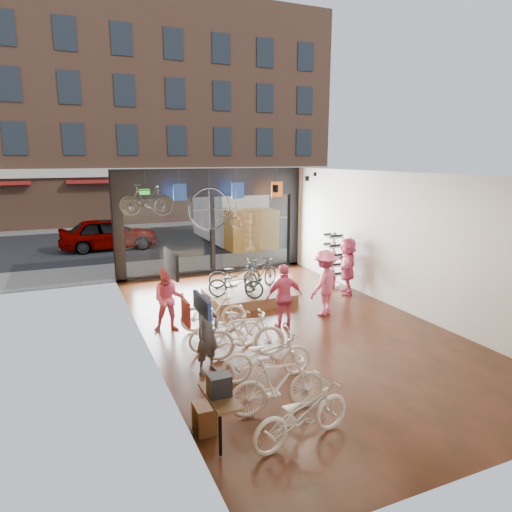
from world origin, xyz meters
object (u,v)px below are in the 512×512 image
display_bike_mid (261,274)px  display_bike_left (236,284)px  floor_bike_0 (302,413)px  sunglasses_rack (332,260)px  customer_1 (169,299)px  floor_bike_2 (267,356)px  floor_bike_5 (214,312)px  floor_bike_3 (244,335)px  display_bike_right (235,274)px  display_platform (248,296)px  customer_0 (207,334)px  customer_5 (347,266)px  customer_2 (284,297)px  penny_farthing (218,210)px  floor_bike_1 (278,384)px  floor_bike_4 (226,330)px  customer_3 (324,283)px  street_car (108,234)px  hung_bike (146,200)px  box_truck (235,216)px

display_bike_mid → display_bike_left: bearing=88.0°
floor_bike_0 → sunglasses_rack: 8.55m
customer_1 → sunglasses_rack: sunglasses_rack is taller
floor_bike_2 → display_bike_mid: bearing=-17.8°
floor_bike_5 → sunglasses_rack: 5.24m
customer_1 → floor_bike_3: bearing=-50.5°
floor_bike_2 → floor_bike_3: (-0.06, 1.02, 0.06)m
display_bike_right → display_platform: bearing=-142.4°
customer_0 → customer_5: bearing=1.8°
display_bike_right → customer_2: bearing=-161.4°
sunglasses_rack → penny_farthing: (-3.27, 1.81, 1.60)m
floor_bike_1 → floor_bike_3: size_ratio=0.96×
display_bike_right → floor_bike_3: bearing=176.5°
floor_bike_1 → display_platform: 6.07m
floor_bike_4 → customer_3: (3.20, 1.09, 0.45)m
street_car → penny_farthing: size_ratio=2.48×
penny_farthing → hung_bike: 2.37m
customer_2 → penny_farthing: bearing=-85.5°
customer_2 → floor_bike_2: bearing=58.8°
floor_bike_2 → display_bike_right: display_bike_right is taller
floor_bike_1 → hung_bike: (-0.66, 7.77, 2.41)m
floor_bike_2 → customer_3: size_ratio=1.01×
floor_bike_2 → hung_bike: (-0.99, 6.62, 2.45)m
display_platform → penny_farthing: penny_farthing is taller
customer_1 → hung_bike: 4.00m
display_platform → display_bike_mid: (0.43, 0.07, 0.63)m
display_bike_left → floor_bike_5: bearing=173.3°
floor_bike_0 → customer_0: customer_0 is taller
floor_bike_5 → display_bike_right: (1.46, 2.35, 0.23)m
street_car → floor_bike_3: bearing=-174.2°
floor_bike_0 → penny_farthing: size_ratio=1.00×
box_truck → display_platform: (-2.94, -8.80, -1.22)m
display_bike_right → customer_3: size_ratio=0.89×
street_car → floor_bike_5: 11.70m
floor_bike_1 → floor_bike_4: bearing=3.2°
floor_bike_2 → customer_5: bearing=-43.5°
floor_bike_5 → customer_5: 5.02m
customer_2 → customer_0: bearing=34.3°
display_bike_left → display_bike_mid: display_bike_mid is taller
display_bike_left → sunglasses_rack: (3.65, 0.74, 0.18)m
street_car → floor_bike_5: bearing=-173.8°
box_truck → customer_5: box_truck is taller
floor_bike_2 → floor_bike_4: 1.66m
floor_bike_0 → floor_bike_3: (0.30, 3.02, 0.07)m
customer_0 → street_car: bearing=62.2°
floor_bike_1 → display_bike_mid: size_ratio=1.08×
box_truck → customer_2: size_ratio=4.24×
display_bike_left → hung_bike: hung_bike is taller
floor_bike_3 → sunglasses_rack: bearing=-38.0°
street_car → box_truck: box_truck is taller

